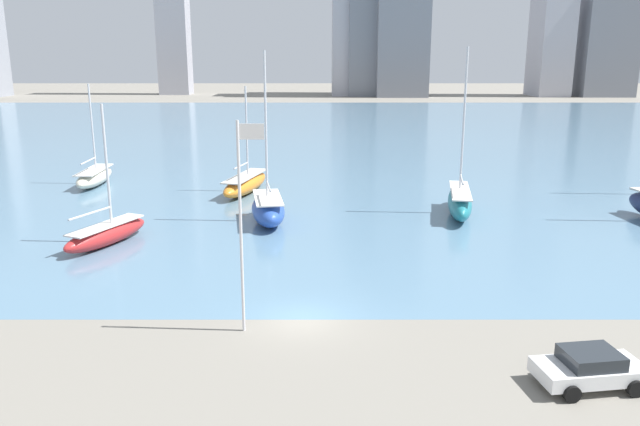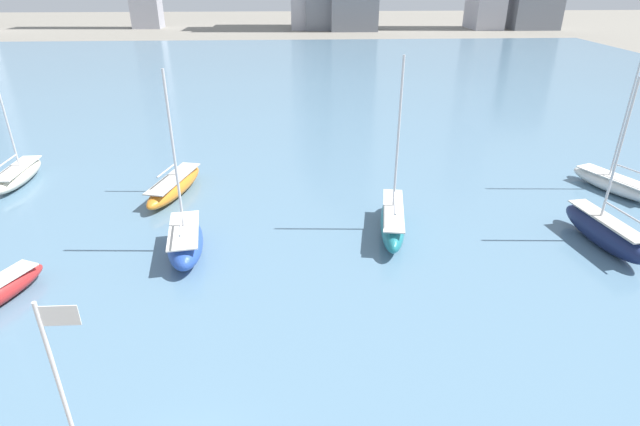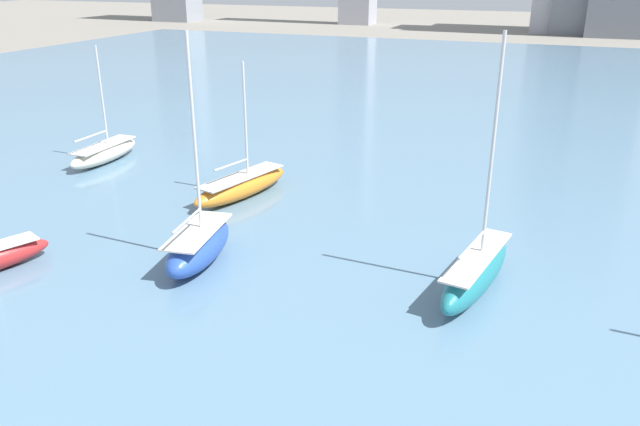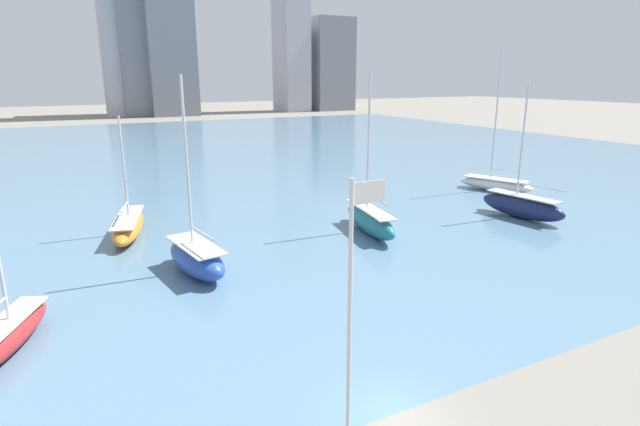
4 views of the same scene
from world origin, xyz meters
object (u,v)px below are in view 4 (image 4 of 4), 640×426
Objects in this scene: sailboat_teal at (370,220)px; sailboat_red at (5,336)px; sailboat_orange at (128,226)px; sailboat_white at (495,183)px; sailboat_navy at (522,206)px; flag_pole at (351,317)px; sailboat_blue at (196,258)px.

sailboat_teal reaches higher than sailboat_red.
sailboat_teal is at bearing -10.55° from sailboat_orange.
sailboat_teal is at bearing 175.77° from sailboat_white.
sailboat_teal reaches higher than sailboat_navy.
sailboat_white reaches higher than sailboat_navy.
sailboat_teal is (-15.19, 2.64, -0.02)m from sailboat_navy.
sailboat_navy is at bearing 32.46° from flag_pole.
sailboat_blue is at bearing 51.28° from sailboat_red.
flag_pole is at bearing -27.57° from sailboat_red.
flag_pole is 1.04× the size of sailboat_red.
flag_pole is at bearing -163.86° from sailboat_white.
sailboat_orange is 18.14m from sailboat_red.
flag_pole is 26.70m from sailboat_teal.
sailboat_blue is 0.98× the size of sailboat_teal.
sailboat_white is (6.64, 9.60, -0.28)m from sailboat_navy.
sailboat_teal is at bearing 55.66° from flag_pole.
sailboat_red is at bearing -160.81° from sailboat_blue.
sailboat_orange is at bearing 156.01° from sailboat_white.
sailboat_red is (-11.10, 13.71, -4.64)m from flag_pole.
sailboat_orange is at bearing 154.21° from sailboat_navy.
sailboat_blue is at bearing -161.22° from sailboat_teal.
sailboat_white is at bearing 38.05° from flag_pole.
flag_pole is 18.24m from sailboat_red.
flag_pole is 0.75× the size of sailboat_teal.
sailboat_blue is (-0.47, 19.33, -4.32)m from flag_pole.
sailboat_red is at bearing -152.99° from sailboat_teal.
sailboat_teal is 27.18m from sailboat_red.
sailboat_blue reaches higher than sailboat_navy.
sailboat_white is at bearing 5.51° from sailboat_blue.
sailboat_blue is 12.03m from sailboat_red.
sailboat_white is (36.68, 28.71, -4.56)m from flag_pole.
sailboat_navy reaches higher than sailboat_orange.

